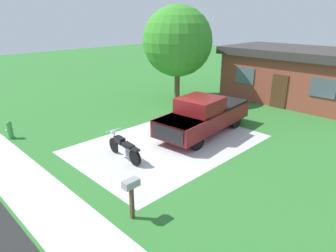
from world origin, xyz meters
TOP-DOWN VIEW (x-y plane):
  - ground_plane at (0.00, 0.00)m, footprint 80.00×80.00m
  - driveway_pad at (0.00, 0.00)m, footprint 5.79×8.43m
  - sidewalk_strip at (0.00, -6.00)m, footprint 36.00×1.80m
  - motorcycle at (-0.23, -2.35)m, footprint 2.21×0.70m
  - pickup_truck at (0.28, 2.21)m, footprint 2.53×5.78m
  - fire_hydrant at (-5.76, -4.91)m, footprint 0.32×0.40m
  - mailbox at (3.06, -4.53)m, footprint 0.26×0.48m
  - shade_tree at (-5.03, 5.81)m, footprint 4.58×4.58m
  - neighbor_house at (0.82, 11.45)m, footprint 9.60×5.60m

SIDE VIEW (x-z plane):
  - ground_plane at x=0.00m, z-range 0.00..0.00m
  - driveway_pad at x=0.00m, z-range 0.00..0.01m
  - sidewalk_strip at x=0.00m, z-range 0.00..0.01m
  - fire_hydrant at x=-5.76m, z-range -0.01..0.86m
  - motorcycle at x=-0.23m, z-range -0.07..1.02m
  - pickup_truck at x=0.28m, z-range 0.00..1.90m
  - mailbox at x=3.06m, z-range 0.35..1.61m
  - neighbor_house at x=0.82m, z-range 0.04..3.54m
  - shade_tree at x=-5.03m, z-range 0.81..7.04m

